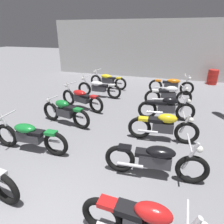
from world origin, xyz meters
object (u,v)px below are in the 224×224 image
at_px(motorcycle_right_row_2, 163,126).
at_px(oil_drum, 213,77).
at_px(motorcycle_left_row_3, 81,98).
at_px(motorcycle_right_row_3, 167,108).
at_px(motorcycle_right_row_4, 169,95).
at_px(motorcycle_left_row_1, 29,136).
at_px(motorcycle_right_row_1, 156,160).
at_px(motorcycle_left_row_4, 99,88).
at_px(motorcycle_right_row_0, 145,224).
at_px(motorcycle_right_row_5, 171,85).
at_px(motorcycle_left_row_5, 108,80).
at_px(motorcycle_left_row_2, 65,112).

bearing_deg(motorcycle_right_row_2, oil_drum, 72.92).
distance_m(motorcycle_left_row_3, motorcycle_right_row_3, 3.31).
distance_m(motorcycle_right_row_2, motorcycle_right_row_4, 2.98).
distance_m(motorcycle_left_row_1, motorcycle_right_row_1, 3.21).
relative_size(motorcycle_left_row_4, motorcycle_right_row_0, 1.10).
height_order(motorcycle_left_row_3, motorcycle_right_row_5, same).
height_order(motorcycle_right_row_0, motorcycle_right_row_3, same).
xyz_separation_m(motorcycle_right_row_1, motorcycle_right_row_2, (0.04, 1.58, 0.01)).
height_order(motorcycle_left_row_1, motorcycle_right_row_3, motorcycle_left_row_1).
relative_size(motorcycle_left_row_1, motorcycle_left_row_5, 1.00).
xyz_separation_m(motorcycle_left_row_5, motorcycle_right_row_1, (3.24, -6.26, 0.00)).
height_order(motorcycle_left_row_2, oil_drum, motorcycle_left_row_2).
height_order(motorcycle_left_row_1, motorcycle_left_row_2, motorcycle_left_row_1).
relative_size(motorcycle_right_row_0, motorcycle_right_row_4, 1.02).
distance_m(motorcycle_right_row_1, oil_drum, 9.26).
relative_size(motorcycle_left_row_4, motorcycle_left_row_5, 1.00).
height_order(motorcycle_right_row_1, motorcycle_right_row_3, motorcycle_right_row_1).
xyz_separation_m(motorcycle_left_row_1, motorcycle_left_row_4, (0.06, 4.70, 0.00)).
xyz_separation_m(motorcycle_left_row_2, motorcycle_left_row_4, (0.00, 3.03, -0.01)).
distance_m(motorcycle_right_row_2, motorcycle_right_row_5, 4.71).
relative_size(motorcycle_left_row_2, motorcycle_right_row_3, 1.00).
bearing_deg(motorcycle_left_row_3, motorcycle_left_row_2, -85.64).
bearing_deg(motorcycle_right_row_3, motorcycle_left_row_2, -156.25).
bearing_deg(oil_drum, motorcycle_left_row_4, -141.97).
bearing_deg(motorcycle_right_row_4, motorcycle_left_row_4, 177.44).
height_order(motorcycle_right_row_3, motorcycle_right_row_4, same).
distance_m(motorcycle_left_row_2, motorcycle_right_row_0, 4.51).
bearing_deg(motorcycle_left_row_4, motorcycle_right_row_2, -44.38).
distance_m(motorcycle_left_row_2, motorcycle_left_row_4, 3.03).
relative_size(motorcycle_right_row_2, oil_drum, 2.32).
bearing_deg(motorcycle_left_row_2, motorcycle_right_row_5, 54.98).
xyz_separation_m(motorcycle_right_row_0, motorcycle_right_row_5, (0.06, 7.82, -0.01)).
height_order(motorcycle_right_row_2, motorcycle_right_row_5, motorcycle_right_row_5).
relative_size(motorcycle_right_row_2, motorcycle_right_row_4, 1.02).
distance_m(motorcycle_left_row_5, motorcycle_right_row_4, 3.69).
xyz_separation_m(motorcycle_left_row_1, oil_drum, (5.51, 8.96, -0.03)).
height_order(motorcycle_left_row_4, oil_drum, motorcycle_left_row_4).
bearing_deg(motorcycle_right_row_5, motorcycle_left_row_3, -136.45).
xyz_separation_m(motorcycle_left_row_2, motorcycle_right_row_5, (3.24, 4.62, -0.01)).
xyz_separation_m(motorcycle_left_row_5, motorcycle_right_row_5, (3.33, 0.03, 0.00)).
bearing_deg(motorcycle_right_row_5, motorcycle_left_row_5, -179.54).
relative_size(motorcycle_left_row_1, motorcycle_left_row_2, 1.11).
bearing_deg(motorcycle_right_row_3, motorcycle_left_row_1, -136.61).
bearing_deg(motorcycle_right_row_2, motorcycle_left_row_5, 125.03).
bearing_deg(motorcycle_left_row_2, motorcycle_left_row_1, -91.90).
xyz_separation_m(motorcycle_right_row_0, oil_drum, (2.28, 10.50, -0.03)).
relative_size(motorcycle_right_row_3, motorcycle_right_row_4, 1.01).
xyz_separation_m(motorcycle_left_row_3, motorcycle_right_row_5, (3.34, 3.18, 0.00)).
bearing_deg(motorcycle_right_row_2, motorcycle_right_row_0, -90.28).
relative_size(motorcycle_right_row_1, motorcycle_right_row_3, 1.11).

